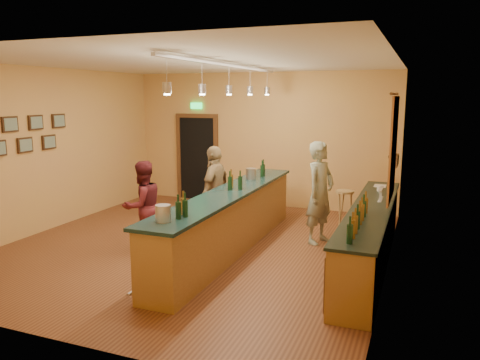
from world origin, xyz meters
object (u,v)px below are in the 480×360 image
at_px(tasting_bar, 229,217).
at_px(bartender, 320,193).
at_px(customer_b, 215,191).
at_px(customer_a, 143,206).
at_px(back_counter, 370,235).
at_px(bar_stool, 345,198).

relative_size(tasting_bar, bartender, 2.75).
bearing_deg(bartender, tasting_bar, 148.28).
bearing_deg(tasting_bar, customer_b, 128.38).
bearing_deg(customer_a, back_counter, 124.56).
xyz_separation_m(back_counter, customer_b, (-2.95, 0.59, 0.38)).
bearing_deg(tasting_bar, bartender, 37.16).
xyz_separation_m(back_counter, customer_a, (-3.74, -0.69, 0.30)).
height_order(tasting_bar, customer_b, customer_b).
bearing_deg(customer_b, bar_stool, 123.50).
bearing_deg(bartender, customer_a, 140.17).
distance_m(tasting_bar, customer_b, 1.02).
xyz_separation_m(customer_a, bar_stool, (3.02, 2.71, -0.16)).
bearing_deg(customer_a, bartender, 143.18).
height_order(tasting_bar, bar_stool, tasting_bar).
xyz_separation_m(customer_a, customer_b, (0.79, 1.28, 0.08)).
bearing_deg(back_counter, bartender, 139.63).
distance_m(tasting_bar, customer_a, 1.50).
relative_size(customer_b, bar_stool, 2.27).
xyz_separation_m(tasting_bar, bartender, (1.35, 1.02, 0.32)).
relative_size(back_counter, bartender, 2.45).
distance_m(back_counter, customer_a, 3.81).
bearing_deg(customer_b, back_counter, 79.42).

